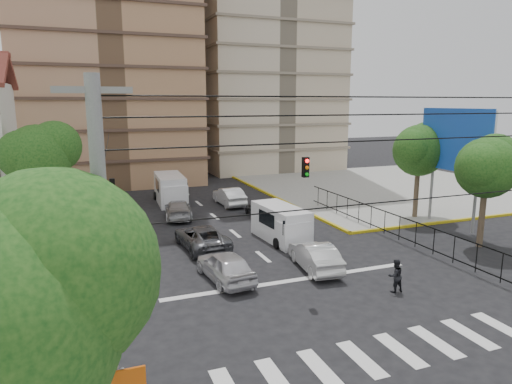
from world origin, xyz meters
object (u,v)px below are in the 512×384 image
traffic_light_nw (113,204)px  van_right_lane (282,225)px  car_silver_front_left (225,266)px  van_left_lane (171,190)px  pedestrian_crosswalk (395,276)px  car_white_front_right (315,256)px

traffic_light_nw → van_right_lane: 10.25m
car_silver_front_left → traffic_light_nw: bearing=-54.3°
van_left_lane → pedestrian_crosswalk: size_ratio=3.59×
van_right_lane → car_silver_front_left: (-5.27, -4.88, -0.32)m
van_right_lane → car_silver_front_left: van_right_lane is taller
car_white_front_right → pedestrian_crosswalk: (2.06, -3.93, 0.05)m
car_silver_front_left → van_left_lane: bearing=-98.3°
car_white_front_right → pedestrian_crosswalk: pedestrian_crosswalk is taller
pedestrian_crosswalk → van_right_lane: bearing=-79.6°
van_left_lane → car_silver_front_left: (-0.77, -18.33, -0.46)m
traffic_light_nw → van_left_lane: traffic_light_nw is taller
traffic_light_nw → car_silver_front_left: bearing=-48.5°
traffic_light_nw → car_silver_front_left: size_ratio=1.00×
van_left_lane → car_white_front_right: bearing=-74.5°
van_left_lane → car_white_front_right: 19.00m
pedestrian_crosswalk → traffic_light_nw: bearing=-39.1°
car_white_front_right → van_right_lane: bearing=-88.1°
car_silver_front_left → car_white_front_right: bearing=171.5°
van_right_lane → traffic_light_nw: bearing=172.7°
car_white_front_right → car_silver_front_left: bearing=4.1°
van_right_lane → van_left_lane: (-4.49, 13.44, 0.14)m
van_right_lane → car_white_front_right: 5.14m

